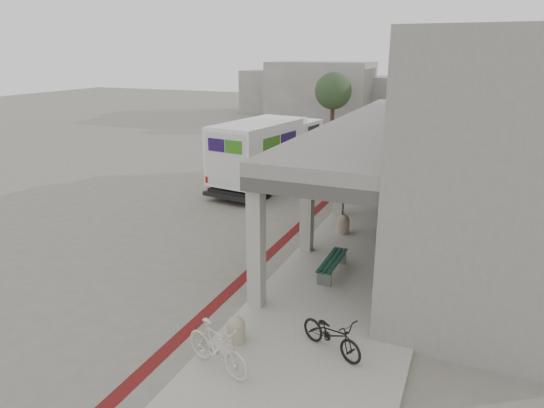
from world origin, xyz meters
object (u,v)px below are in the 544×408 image
at_px(fedex_truck, 269,151).
at_px(bicycle_cream, 217,347).
at_px(utility_cabinet, 390,215).
at_px(bicycle_black, 332,334).
at_px(bench, 332,263).

xyz_separation_m(fedex_truck, bicycle_cream, (4.95, -14.25, -1.12)).
height_order(utility_cabinet, bicycle_black, utility_cabinet).
distance_m(bench, bicycle_cream, 5.46).
relative_size(bench, bicycle_black, 1.17).
xyz_separation_m(fedex_truck, bicycle_black, (6.97, -12.72, -1.21)).
xyz_separation_m(bicycle_black, bicycle_cream, (-2.01, -1.54, 0.09)).
bearing_deg(bicycle_black, bicycle_cream, 153.36).
bearing_deg(bicycle_cream, fedex_truck, 38.12).
bearing_deg(bicycle_black, utility_cabinet, 27.45).
height_order(fedex_truck, bench, fedex_truck).
xyz_separation_m(utility_cabinet, bicycle_black, (0.21, -8.49, -0.06)).
bearing_deg(utility_cabinet, fedex_truck, 160.87).
relative_size(bicycle_black, bicycle_cream, 0.94).
relative_size(fedex_truck, bench, 4.10).
distance_m(fedex_truck, utility_cabinet, 8.05).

